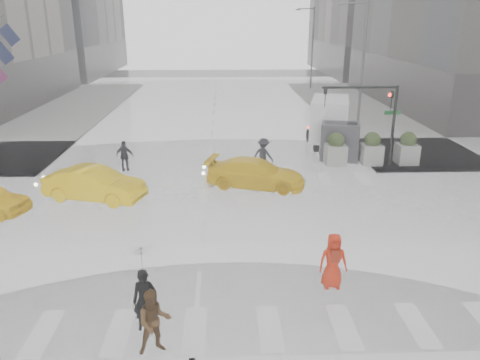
{
  "coord_description": "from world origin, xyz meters",
  "views": [
    {
      "loc": [
        0.82,
        -16.46,
        7.85
      ],
      "look_at": [
        1.5,
        2.0,
        1.43
      ],
      "focal_mm": 35.0,
      "sensor_mm": 36.0,
      "label": 1
    }
  ],
  "objects_px": {
    "pedestrian_brown": "(154,322)",
    "box_truck": "(332,124)",
    "pedestrian_orange": "(333,261)",
    "traffic_signal_pole": "(377,110)",
    "taxi_mid": "(95,184)"
  },
  "relations": [
    {
      "from": "traffic_signal_pole",
      "to": "pedestrian_brown",
      "type": "xyz_separation_m",
      "value": [
        -9.92,
        -14.81,
        -2.36
      ]
    },
    {
      "from": "taxi_mid",
      "to": "box_truck",
      "type": "bearing_deg",
      "value": -40.83
    },
    {
      "from": "pedestrian_brown",
      "to": "box_truck",
      "type": "bearing_deg",
      "value": 49.55
    },
    {
      "from": "pedestrian_brown",
      "to": "box_truck",
      "type": "distance_m",
      "value": 20.17
    },
    {
      "from": "traffic_signal_pole",
      "to": "pedestrian_orange",
      "type": "bearing_deg",
      "value": -112.2
    },
    {
      "from": "traffic_signal_pole",
      "to": "taxi_mid",
      "type": "bearing_deg",
      "value": -162.56
    },
    {
      "from": "pedestrian_brown",
      "to": "box_truck",
      "type": "height_order",
      "value": "box_truck"
    },
    {
      "from": "pedestrian_brown",
      "to": "pedestrian_orange",
      "type": "bearing_deg",
      "value": 13.34
    },
    {
      "from": "pedestrian_orange",
      "to": "taxi_mid",
      "type": "distance_m",
      "value": 11.88
    },
    {
      "from": "taxi_mid",
      "to": "box_truck",
      "type": "relative_size",
      "value": 0.78
    },
    {
      "from": "pedestrian_orange",
      "to": "box_truck",
      "type": "relative_size",
      "value": 0.3
    },
    {
      "from": "traffic_signal_pole",
      "to": "taxi_mid",
      "type": "xyz_separation_m",
      "value": [
        -14.02,
        -4.41,
        -2.47
      ]
    },
    {
      "from": "traffic_signal_pole",
      "to": "pedestrian_brown",
      "type": "bearing_deg",
      "value": -123.82
    },
    {
      "from": "traffic_signal_pole",
      "to": "pedestrian_brown",
      "type": "height_order",
      "value": "traffic_signal_pole"
    },
    {
      "from": "box_truck",
      "to": "traffic_signal_pole",
      "type": "bearing_deg",
      "value": -52.56
    }
  ]
}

